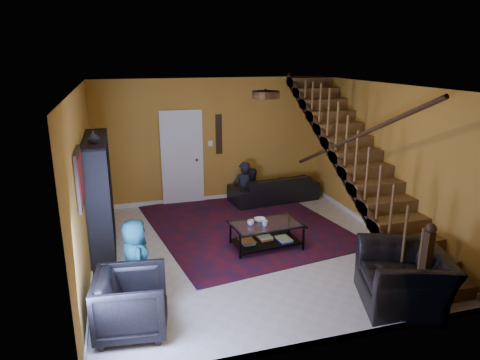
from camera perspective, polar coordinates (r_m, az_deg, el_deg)
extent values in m
plane|color=beige|center=(7.63, 1.06, -9.09)|extent=(5.50, 5.50, 0.00)
plane|color=#B47F28|center=(9.73, -3.72, 5.21)|extent=(5.20, 0.00, 5.20)
plane|color=#B47F28|center=(4.73, 11.14, -7.39)|extent=(5.20, 0.00, 5.20)
plane|color=#B47F28|center=(6.86, -20.11, -0.56)|extent=(0.00, 5.50, 5.50)
plane|color=#B47F28|center=(8.27, 18.59, 2.37)|extent=(0.00, 5.50, 5.50)
plane|color=white|center=(6.90, 1.18, 12.38)|extent=(5.50, 5.50, 0.00)
cube|color=silver|center=(10.07, -3.57, -2.36)|extent=(5.20, 0.02, 0.10)
cube|color=silver|center=(7.35, -18.99, -10.68)|extent=(0.02, 5.50, 0.10)
cube|color=#B47F28|center=(8.03, 15.75, 1.63)|extent=(0.95, 4.92, 2.83)
cube|color=black|center=(7.79, 12.94, 1.98)|extent=(0.04, 5.02, 3.02)
cylinder|color=black|center=(7.70, 13.35, 5.24)|extent=(0.07, 4.20, 2.44)
cube|color=black|center=(6.24, 23.47, -11.03)|extent=(0.10, 0.10, 1.10)
cube|color=black|center=(7.54, -18.09, -2.08)|extent=(0.35, 1.80, 2.00)
cube|color=black|center=(7.74, -17.69, -6.29)|extent=(0.35, 1.72, 0.03)
cube|color=black|center=(7.49, -18.19, -0.91)|extent=(0.35, 1.72, 0.03)
cube|color=silver|center=(9.66, -7.70, 2.74)|extent=(0.82, 0.05, 2.05)
cube|color=maroon|center=(5.90, -20.62, 0.26)|extent=(0.04, 0.74, 0.74)
cube|color=black|center=(9.72, -2.84, 6.11)|extent=(0.14, 0.03, 0.90)
cylinder|color=#3F2814|center=(6.15, 3.44, 11.31)|extent=(0.40, 0.40, 0.10)
cube|color=#470C16|center=(8.59, 0.58, -6.00)|extent=(3.94, 4.34, 0.02)
imported|color=black|center=(9.96, 4.52, -1.10)|extent=(2.12, 1.04, 0.59)
imported|color=black|center=(5.55, -14.26, -15.57)|extent=(0.95, 0.93, 0.78)
imported|color=black|center=(6.30, 21.00, -12.11)|extent=(1.38, 1.48, 0.78)
imported|color=black|center=(9.80, 0.51, -1.57)|extent=(0.52, 0.35, 1.42)
imported|color=black|center=(9.87, 1.39, -1.95)|extent=(0.62, 0.49, 1.26)
imported|color=#1A5364|center=(6.06, -13.73, -10.44)|extent=(0.47, 0.64, 1.19)
cube|color=black|center=(7.15, 0.04, -8.94)|extent=(0.03, 0.03, 0.45)
cube|color=black|center=(7.51, 8.44, -7.81)|extent=(0.03, 0.03, 0.45)
cube|color=black|center=(7.71, -1.29, -7.00)|extent=(0.03, 0.03, 0.45)
cube|color=black|center=(8.05, 6.57, -6.06)|extent=(0.03, 0.03, 0.45)
cube|color=black|center=(7.63, 3.49, -8.14)|extent=(1.19, 0.75, 0.02)
cube|color=silver|center=(7.50, 3.54, -5.86)|extent=(1.26, 0.82, 0.02)
imported|color=#999999|center=(7.39, 1.44, -5.71)|extent=(0.14, 0.14, 0.09)
imported|color=#999999|center=(7.38, 3.32, -5.77)|extent=(0.11, 0.11, 0.10)
imported|color=#999999|center=(7.58, 2.63, -5.33)|extent=(0.24, 0.24, 0.05)
imported|color=#999999|center=(6.79, -18.99, 5.43)|extent=(0.18, 0.18, 0.19)
cylinder|color=red|center=(6.92, -13.53, -11.55)|extent=(0.17, 0.17, 0.15)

